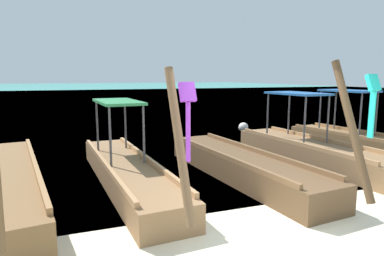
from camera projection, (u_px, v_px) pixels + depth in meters
The scene contains 7 objects.
sea_water at pixel (82, 89), 61.65m from camera, with size 120.00×120.00×0.00m, color #2DB29E.
longtail_boat_orange_ribbon at pixel (5, 185), 6.42m from camera, with size 1.99×6.49×2.93m.
longtail_boat_violet_ribbon at pixel (127, 171), 7.44m from camera, with size 1.42×6.44×2.53m.
longtail_boat_turquoise_ribbon at pixel (241, 166), 7.94m from camera, with size 1.59×6.22×2.65m.
longtail_boat_green_ribbon at pixel (311, 150), 9.41m from camera, with size 1.57×6.04×2.58m.
longtail_boat_pink_ribbon at pixel (363, 141), 10.82m from camera, with size 1.67×5.85×2.22m.
mooring_buoy_near at pixel (243, 127), 14.45m from camera, with size 0.42×0.42×0.42m.
Camera 1 is at (-2.67, -3.43, 2.39)m, focal length 31.49 mm.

